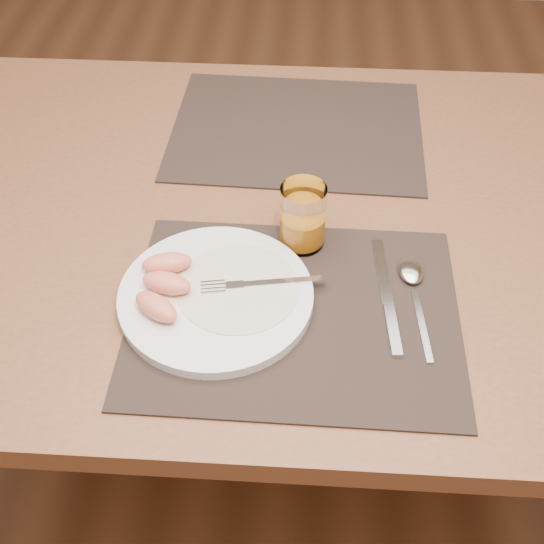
{
  "coord_description": "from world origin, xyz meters",
  "views": [
    {
      "loc": [
        0.03,
        -0.83,
        1.46
      ],
      "look_at": [
        -0.01,
        -0.16,
        0.77
      ],
      "focal_mm": 45.0,
      "sensor_mm": 36.0,
      "label": 1
    }
  ],
  "objects_px": {
    "juice_glass": "(303,219)",
    "knife": "(388,304)",
    "fork": "(252,284)",
    "table": "(281,246)",
    "plate": "(216,296)",
    "spoon": "(412,278)",
    "placemat_far": "(297,129)",
    "placemat_near": "(294,313)"
  },
  "relations": [
    {
      "from": "table",
      "to": "placemat_far",
      "type": "distance_m",
      "value": 0.24
    },
    {
      "from": "juice_glass",
      "to": "placemat_near",
      "type": "bearing_deg",
      "value": -92.36
    },
    {
      "from": "table",
      "to": "placemat_near",
      "type": "bearing_deg",
      "value": -82.79
    },
    {
      "from": "knife",
      "to": "juice_glass",
      "type": "bearing_deg",
      "value": 135.54
    },
    {
      "from": "placemat_far",
      "to": "fork",
      "type": "distance_m",
      "value": 0.41
    },
    {
      "from": "placemat_near",
      "to": "plate",
      "type": "bearing_deg",
      "value": 172.03
    },
    {
      "from": "placemat_near",
      "to": "placemat_far",
      "type": "bearing_deg",
      "value": 91.53
    },
    {
      "from": "fork",
      "to": "juice_glass",
      "type": "distance_m",
      "value": 0.13
    },
    {
      "from": "fork",
      "to": "placemat_near",
      "type": "bearing_deg",
      "value": -28.06
    },
    {
      "from": "placemat_far",
      "to": "knife",
      "type": "relative_size",
      "value": 2.04
    },
    {
      "from": "table",
      "to": "fork",
      "type": "distance_m",
      "value": 0.22
    },
    {
      "from": "placemat_near",
      "to": "knife",
      "type": "bearing_deg",
      "value": 8.96
    },
    {
      "from": "plate",
      "to": "spoon",
      "type": "xyz_separation_m",
      "value": [
        0.27,
        0.05,
        -0.0
      ]
    },
    {
      "from": "spoon",
      "to": "juice_glass",
      "type": "xyz_separation_m",
      "value": [
        -0.16,
        0.07,
        0.04
      ]
    },
    {
      "from": "table",
      "to": "plate",
      "type": "bearing_deg",
      "value": -111.69
    },
    {
      "from": "juice_glass",
      "to": "fork",
      "type": "bearing_deg",
      "value": -121.18
    },
    {
      "from": "plate",
      "to": "fork",
      "type": "relative_size",
      "value": 1.54
    },
    {
      "from": "placemat_far",
      "to": "spoon",
      "type": "bearing_deg",
      "value": -64.42
    },
    {
      "from": "placemat_far",
      "to": "juice_glass",
      "type": "height_order",
      "value": "juice_glass"
    },
    {
      "from": "table",
      "to": "juice_glass",
      "type": "xyz_separation_m",
      "value": [
        0.03,
        -0.08,
        0.13
      ]
    },
    {
      "from": "placemat_far",
      "to": "knife",
      "type": "distance_m",
      "value": 0.44
    },
    {
      "from": "knife",
      "to": "spoon",
      "type": "bearing_deg",
      "value": 53.39
    },
    {
      "from": "table",
      "to": "knife",
      "type": "xyz_separation_m",
      "value": [
        0.16,
        -0.2,
        0.09
      ]
    },
    {
      "from": "placemat_near",
      "to": "fork",
      "type": "relative_size",
      "value": 2.57
    },
    {
      "from": "fork",
      "to": "spoon",
      "type": "distance_m",
      "value": 0.23
    },
    {
      "from": "juice_glass",
      "to": "spoon",
      "type": "bearing_deg",
      "value": -24.13
    },
    {
      "from": "placemat_far",
      "to": "placemat_near",
      "type": "bearing_deg",
      "value": -88.47
    },
    {
      "from": "placemat_far",
      "to": "knife",
      "type": "bearing_deg",
      "value": -71.47
    },
    {
      "from": "juice_glass",
      "to": "knife",
      "type": "bearing_deg",
      "value": -44.46
    },
    {
      "from": "plate",
      "to": "juice_glass",
      "type": "height_order",
      "value": "juice_glass"
    },
    {
      "from": "plate",
      "to": "fork",
      "type": "distance_m",
      "value": 0.05
    },
    {
      "from": "fork",
      "to": "knife",
      "type": "xyz_separation_m",
      "value": [
        0.19,
        -0.01,
        -0.02
      ]
    },
    {
      "from": "table",
      "to": "placemat_near",
      "type": "xyz_separation_m",
      "value": [
        0.03,
        -0.22,
        0.09
      ]
    },
    {
      "from": "plate",
      "to": "table",
      "type": "bearing_deg",
      "value": 68.31
    },
    {
      "from": "placemat_far",
      "to": "fork",
      "type": "xyz_separation_m",
      "value": [
        -0.05,
        -0.41,
        0.02
      ]
    },
    {
      "from": "placemat_far",
      "to": "fork",
      "type": "height_order",
      "value": "fork"
    },
    {
      "from": "placemat_near",
      "to": "juice_glass",
      "type": "xyz_separation_m",
      "value": [
        0.01,
        0.14,
        0.05
      ]
    },
    {
      "from": "fork",
      "to": "knife",
      "type": "distance_m",
      "value": 0.19
    },
    {
      "from": "placemat_near",
      "to": "placemat_far",
      "type": "xyz_separation_m",
      "value": [
        -0.01,
        0.44,
        0.0
      ]
    },
    {
      "from": "placemat_near",
      "to": "knife",
      "type": "relative_size",
      "value": 2.04
    },
    {
      "from": "fork",
      "to": "juice_glass",
      "type": "height_order",
      "value": "juice_glass"
    },
    {
      "from": "placemat_far",
      "to": "juice_glass",
      "type": "xyz_separation_m",
      "value": [
        0.02,
        -0.3,
        0.05
      ]
    }
  ]
}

